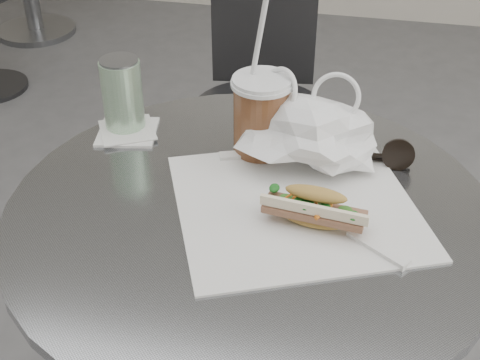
% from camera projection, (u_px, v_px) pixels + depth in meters
% --- Properties ---
extents(cafe_table, '(0.76, 0.76, 0.74)m').
position_uv_depth(cafe_table, '(249.00, 330.00, 1.19)').
color(cafe_table, slate).
rests_on(cafe_table, ground).
extents(chair_far, '(0.38, 0.40, 0.72)m').
position_uv_depth(chair_far, '(259.00, 144.00, 1.97)').
color(chair_far, '#2C2C2F').
rests_on(chair_far, ground).
extents(sandwich_paper, '(0.47, 0.45, 0.00)m').
position_uv_depth(sandwich_paper, '(295.00, 205.00, 1.03)').
color(sandwich_paper, white).
rests_on(sandwich_paper, cafe_table).
extents(banh_mi, '(0.19, 0.09, 0.06)m').
position_uv_depth(banh_mi, '(315.00, 208.00, 0.97)').
color(banh_mi, '#AA8A40').
rests_on(banh_mi, sandwich_paper).
extents(iced_coffee, '(0.10, 0.10, 0.30)m').
position_uv_depth(iced_coffee, '(261.00, 114.00, 1.12)').
color(iced_coffee, brown).
rests_on(iced_coffee, cafe_table).
extents(sunglasses, '(0.12, 0.03, 0.05)m').
position_uv_depth(sunglasses, '(377.00, 155.00, 1.11)').
color(sunglasses, black).
rests_on(sunglasses, cafe_table).
extents(plastic_bag, '(0.27, 0.25, 0.11)m').
position_uv_depth(plastic_bag, '(304.00, 132.00, 1.11)').
color(plastic_bag, white).
rests_on(plastic_bag, cafe_table).
extents(napkin_stack, '(0.13, 0.13, 0.01)m').
position_uv_depth(napkin_stack, '(127.00, 131.00, 1.21)').
color(napkin_stack, white).
rests_on(napkin_stack, cafe_table).
extents(drink_can, '(0.07, 0.07, 0.14)m').
position_uv_depth(drink_can, '(122.00, 95.00, 1.19)').
color(drink_can, '#61A664').
rests_on(drink_can, cafe_table).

